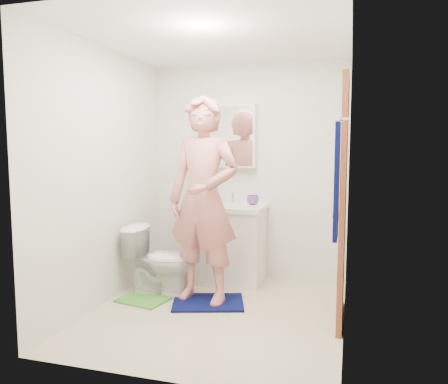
{
  "coord_description": "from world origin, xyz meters",
  "views": [
    {
      "loc": [
        1.12,
        -3.62,
        1.49
      ],
      "look_at": [
        -0.01,
        0.25,
        1.06
      ],
      "focal_mm": 35.0,
      "sensor_mm": 36.0,
      "label": 1
    }
  ],
  "objects_px": {
    "vanity_cabinet": "(228,246)",
    "soap_dispenser": "(201,196)",
    "towel": "(337,181)",
    "toilet": "(160,260)",
    "toothbrush_cup": "(253,200)",
    "man": "(204,200)",
    "medicine_cabinet": "(234,136)"
  },
  "relations": [
    {
      "from": "vanity_cabinet",
      "to": "soap_dispenser",
      "type": "bearing_deg",
      "value": -173.4
    },
    {
      "from": "towel",
      "to": "toilet",
      "type": "xyz_separation_m",
      "value": [
        -1.72,
        0.88,
        -0.9
      ]
    },
    {
      "from": "toilet",
      "to": "toothbrush_cup",
      "type": "distance_m",
      "value": 1.19
    },
    {
      "from": "man",
      "to": "towel",
      "type": "bearing_deg",
      "value": -24.16
    },
    {
      "from": "toilet",
      "to": "man",
      "type": "distance_m",
      "value": 0.81
    },
    {
      "from": "towel",
      "to": "soap_dispenser",
      "type": "xyz_separation_m",
      "value": [
        -1.48,
        1.45,
        -0.31
      ]
    },
    {
      "from": "soap_dispenser",
      "to": "man",
      "type": "relative_size",
      "value": 0.09
    },
    {
      "from": "toilet",
      "to": "medicine_cabinet",
      "type": "bearing_deg",
      "value": -34.42
    },
    {
      "from": "soap_dispenser",
      "to": "toothbrush_cup",
      "type": "relative_size",
      "value": 1.36
    },
    {
      "from": "toothbrush_cup",
      "to": "man",
      "type": "height_order",
      "value": "man"
    },
    {
      "from": "vanity_cabinet",
      "to": "toothbrush_cup",
      "type": "relative_size",
      "value": 6.13
    },
    {
      "from": "toothbrush_cup",
      "to": "toilet",
      "type": "bearing_deg",
      "value": -138.65
    },
    {
      "from": "toothbrush_cup",
      "to": "man",
      "type": "relative_size",
      "value": 0.07
    },
    {
      "from": "vanity_cabinet",
      "to": "soap_dispenser",
      "type": "distance_m",
      "value": 0.62
    },
    {
      "from": "vanity_cabinet",
      "to": "soap_dispenser",
      "type": "relative_size",
      "value": 4.51
    },
    {
      "from": "medicine_cabinet",
      "to": "toothbrush_cup",
      "type": "bearing_deg",
      "value": -27.48
    },
    {
      "from": "medicine_cabinet",
      "to": "soap_dispenser",
      "type": "xyz_separation_m",
      "value": [
        -0.3,
        -0.26,
        -0.66
      ]
    },
    {
      "from": "man",
      "to": "toilet",
      "type": "bearing_deg",
      "value": 177.89
    },
    {
      "from": "medicine_cabinet",
      "to": "man",
      "type": "relative_size",
      "value": 0.36
    },
    {
      "from": "towel",
      "to": "man",
      "type": "bearing_deg",
      "value": 147.25
    },
    {
      "from": "toilet",
      "to": "toothbrush_cup",
      "type": "bearing_deg",
      "value": -49.84
    },
    {
      "from": "soap_dispenser",
      "to": "man",
      "type": "height_order",
      "value": "man"
    },
    {
      "from": "towel",
      "to": "soap_dispenser",
      "type": "bearing_deg",
      "value": 135.58
    },
    {
      "from": "toilet",
      "to": "vanity_cabinet",
      "type": "bearing_deg",
      "value": -43.19
    },
    {
      "from": "vanity_cabinet",
      "to": "towel",
      "type": "distance_m",
      "value": 2.08
    },
    {
      "from": "towel",
      "to": "toothbrush_cup",
      "type": "bearing_deg",
      "value": 120.48
    },
    {
      "from": "medicine_cabinet",
      "to": "man",
      "type": "xyz_separation_m",
      "value": [
        -0.05,
        -0.92,
        -0.61
      ]
    },
    {
      "from": "medicine_cabinet",
      "to": "towel",
      "type": "height_order",
      "value": "medicine_cabinet"
    },
    {
      "from": "man",
      "to": "toothbrush_cup",
      "type": "bearing_deg",
      "value": 77.85
    },
    {
      "from": "man",
      "to": "medicine_cabinet",
      "type": "bearing_deg",
      "value": 95.54
    },
    {
      "from": "vanity_cabinet",
      "to": "medicine_cabinet",
      "type": "relative_size",
      "value": 1.14
    },
    {
      "from": "medicine_cabinet",
      "to": "toothbrush_cup",
      "type": "distance_m",
      "value": 0.75
    }
  ]
}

